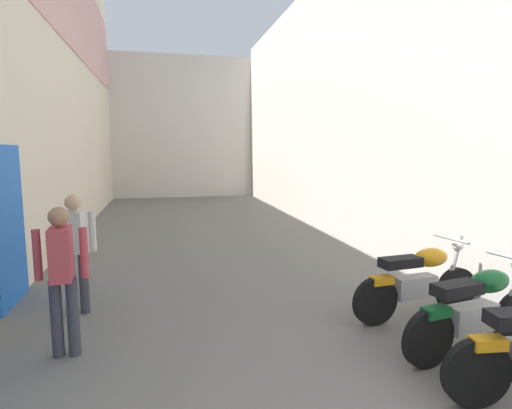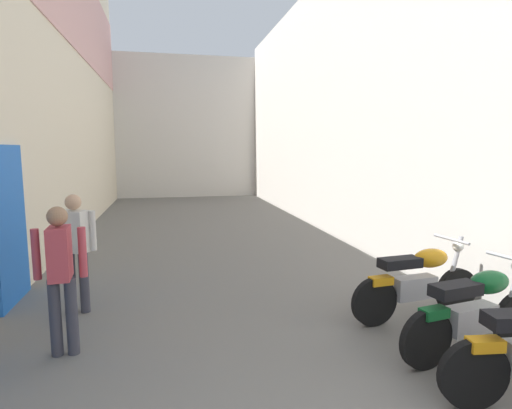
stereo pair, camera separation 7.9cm
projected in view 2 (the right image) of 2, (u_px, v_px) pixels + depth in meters
ground_plane at (219, 262)px, 7.91m from camera, size 34.18×34.18×0.00m
building_left at (48, 52)px, 8.57m from camera, size 0.45×18.18×8.20m
building_right at (340, 102)px, 10.09m from camera, size 0.45×18.18×6.57m
building_far_end at (186, 128)px, 19.21m from camera, size 9.14×2.00×6.22m
motorcycle_third at (475, 310)px, 4.23m from camera, size 1.84×0.58×1.04m
motorcycle_fourth at (418, 281)px, 5.18m from camera, size 1.85×0.58×1.04m
pedestrian_mid_alley at (61, 270)px, 4.22m from camera, size 0.52×0.35×1.57m
pedestrian_further_down at (76, 245)px, 5.34m from camera, size 0.52×0.34×1.57m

